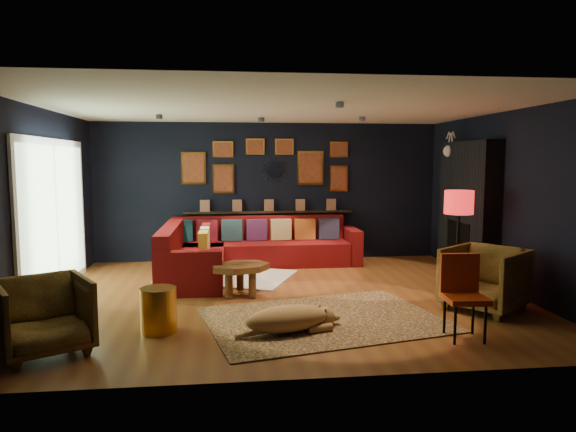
{
  "coord_description": "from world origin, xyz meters",
  "views": [
    {
      "loc": [
        -0.73,
        -6.98,
        1.89
      ],
      "look_at": [
        0.1,
        0.3,
        1.1
      ],
      "focal_mm": 32.0,
      "sensor_mm": 36.0,
      "label": 1
    }
  ],
  "objects": [
    {
      "name": "floor",
      "position": [
        0.0,
        0.0,
        0.0
      ],
      "size": [
        6.5,
        6.5,
        0.0
      ],
      "primitive_type": "plane",
      "color": "brown",
      "rests_on": "ground"
    },
    {
      "name": "room_walls",
      "position": [
        0.0,
        0.0,
        1.59
      ],
      "size": [
        6.5,
        6.5,
        6.5
      ],
      "color": "black",
      "rests_on": "ground"
    },
    {
      "name": "sectional",
      "position": [
        -0.61,
        1.81,
        0.32
      ],
      "size": [
        3.41,
        2.69,
        0.86
      ],
      "color": "maroon",
      "rests_on": "ground"
    },
    {
      "name": "ledge",
      "position": [
        0.0,
        2.68,
        0.92
      ],
      "size": [
        3.2,
        0.12,
        0.04
      ],
      "primitive_type": "cube",
      "color": "black",
      "rests_on": "room_walls"
    },
    {
      "name": "gallery_wall",
      "position": [
        -0.01,
        2.72,
        1.81
      ],
      "size": [
        3.15,
        0.04,
        1.02
      ],
      "color": "gold",
      "rests_on": "room_walls"
    },
    {
      "name": "sunburst_mirror",
      "position": [
        0.1,
        2.72,
        1.7
      ],
      "size": [
        0.47,
        0.16,
        0.47
      ],
      "color": "silver",
      "rests_on": "room_walls"
    },
    {
      "name": "fireplace",
      "position": [
        3.09,
        0.9,
        1.02
      ],
      "size": [
        0.31,
        1.6,
        2.2
      ],
      "color": "black",
      "rests_on": "ground"
    },
    {
      "name": "deer_head",
      "position": [
        3.14,
        1.4,
        2.05
      ],
      "size": [
        0.5,
        0.28,
        0.45
      ],
      "color": "white",
      "rests_on": "fireplace"
    },
    {
      "name": "sliding_door",
      "position": [
        -3.22,
        0.6,
        1.1
      ],
      "size": [
        0.06,
        2.8,
        2.2
      ],
      "color": "white",
      "rests_on": "ground"
    },
    {
      "name": "ceiling_spots",
      "position": [
        -0.0,
        0.8,
        2.56
      ],
      "size": [
        3.3,
        2.5,
        0.06
      ],
      "color": "black",
      "rests_on": "room_walls"
    },
    {
      "name": "shag_rug",
      "position": [
        -0.78,
        1.27,
        0.01
      ],
      "size": [
        2.37,
        2.08,
        0.03
      ],
      "primitive_type": "cube",
      "rotation": [
        0.0,
        0.0,
        -0.4
      ],
      "color": "silver",
      "rests_on": "ground"
    },
    {
      "name": "leopard_rug",
      "position": [
        0.36,
        -1.13,
        0.01
      ],
      "size": [
        3.07,
        2.49,
        0.02
      ],
      "primitive_type": "cube",
      "rotation": [
        0.0,
        0.0,
        0.22
      ],
      "color": "tan",
      "rests_on": "ground"
    },
    {
      "name": "coffee_table",
      "position": [
        -0.6,
        0.07,
        0.37
      ],
      "size": [
        1.0,
        0.86,
        0.43
      ],
      "rotation": [
        0.0,
        0.0,
        0.3
      ],
      "color": "brown",
      "rests_on": "shag_rug"
    },
    {
      "name": "pouf",
      "position": [
        -1.12,
        0.65,
        0.21
      ],
      "size": [
        0.55,
        0.55,
        0.36
      ],
      "primitive_type": "cylinder",
      "color": "maroon",
      "rests_on": "shag_rug"
    },
    {
      "name": "armchair_left",
      "position": [
        -2.55,
        -1.87,
        0.41
      ],
      "size": [
        1.07,
        1.05,
        0.83
      ],
      "primitive_type": "imported",
      "rotation": [
        0.0,
        0.0,
        0.53
      ],
      "color": "gold",
      "rests_on": "ground"
    },
    {
      "name": "armchair_right",
      "position": [
        2.45,
        -0.96,
        0.44
      ],
      "size": [
        1.17,
        1.18,
        0.89
      ],
      "primitive_type": "imported",
      "rotation": [
        0.0,
        0.0,
        -0.93
      ],
      "color": "gold",
      "rests_on": "ground"
    },
    {
      "name": "gold_stool",
      "position": [
        -1.53,
        -1.34,
        0.25
      ],
      "size": [
        0.4,
        0.4,
        0.5
      ],
      "primitive_type": "cylinder",
      "color": "gold",
      "rests_on": "ground"
    },
    {
      "name": "orange_chair",
      "position": [
        1.73,
        -1.87,
        0.53
      ],
      "size": [
        0.45,
        0.45,
        0.89
      ],
      "rotation": [
        0.0,
        0.0,
        -0.07
      ],
      "color": "black",
      "rests_on": "ground"
    },
    {
      "name": "floor_lamp",
      "position": [
        2.5,
        -0.05,
        1.23
      ],
      "size": [
        0.41,
        0.41,
        1.47
      ],
      "color": "black",
      "rests_on": "ground"
    },
    {
      "name": "dog",
      "position": [
        -0.12,
        -1.55,
        0.22
      ],
      "size": [
        1.4,
        0.93,
        0.4
      ],
      "primitive_type": null,
      "rotation": [
        0.0,
        0.0,
        0.25
      ],
      "color": "#A27642",
      "rests_on": "leopard_rug"
    }
  ]
}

